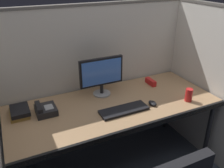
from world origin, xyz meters
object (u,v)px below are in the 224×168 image
computer_mouse (152,103)px  soda_can (189,95)px  red_stapler (151,82)px  monitor_center (101,74)px  desk (115,109)px  book_stack (20,112)px  keyboard_main (124,110)px  desk_phone (45,110)px

computer_mouse → soda_can: size_ratio=0.79×
soda_can → red_stapler: bearing=104.5°
monitor_center → desk: bearing=-83.2°
red_stapler → desk: bearing=-157.6°
desk → computer_mouse: computer_mouse is taller
book_stack → soda_can: soda_can is taller
desk → monitor_center: 0.36m
keyboard_main → red_stapler: bearing=34.6°
soda_can → desk_phone: bearing=164.0°
monitor_center → computer_mouse: size_ratio=4.48×
desk → book_stack: book_stack is taller
desk → computer_mouse: 0.35m
red_stapler → soda_can: bearing=-75.5°
desk → soda_can: bearing=-19.6°
keyboard_main → soda_can: size_ratio=3.52×
desk_phone → red_stapler: bearing=4.6°
monitor_center → book_stack: monitor_center is taller
desk_phone → soda_can: 1.29m
computer_mouse → soda_can: (0.34, -0.08, 0.04)m
desk → computer_mouse: size_ratio=19.79×
monitor_center → computer_mouse: 0.55m
desk → desk_phone: (-0.60, 0.13, 0.08)m
desk_phone → soda_can: bearing=-16.0°
computer_mouse → desk_phone: (-0.90, 0.28, 0.02)m
desk_phone → desk: bearing=-12.0°
desk → red_stapler: bearing=22.4°
desk → desk_phone: bearing=168.0°
computer_mouse → desk_phone: size_ratio=0.51×
monitor_center → book_stack: (-0.77, -0.05, -0.18)m
book_stack → computer_mouse: bearing=-16.9°
book_stack → red_stapler: bearing=1.4°
book_stack → red_stapler: book_stack is taller
book_stack → red_stapler: 1.33m
monitor_center → keyboard_main: size_ratio=1.00×
desk → keyboard_main: (0.02, -0.13, 0.06)m
keyboard_main → desk_phone: desk_phone is taller
computer_mouse → desk_phone: desk_phone is taller
red_stapler → keyboard_main: bearing=-145.4°
monitor_center → keyboard_main: 0.42m
monitor_center → computer_mouse: bearing=-49.2°
monitor_center → keyboard_main: (0.05, -0.37, -0.20)m
desk → keyboard_main: keyboard_main is taller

